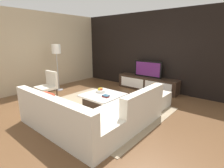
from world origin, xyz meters
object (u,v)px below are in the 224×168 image
at_px(accent_chair_near, 48,84).
at_px(book_stack, 106,96).
at_px(floor_lamp, 56,52).
at_px(fruit_bowl, 100,90).
at_px(television, 148,69).
at_px(media_console, 147,83).
at_px(sectional_couch, 92,115).
at_px(ottoman, 155,99).
at_px(decorative_ball, 155,88).
at_px(coffee_table, 103,100).

bearing_deg(accent_chair_near, book_stack, 20.54).
bearing_deg(floor_lamp, accent_chair_near, -51.43).
bearing_deg(fruit_bowl, television, 82.72).
height_order(floor_lamp, fruit_bowl, floor_lamp).
xyz_separation_m(media_console, accent_chair_near, (-1.91, -2.84, 0.24)).
xyz_separation_m(sectional_couch, accent_chair_near, (-2.41, 0.44, 0.20)).
bearing_deg(book_stack, sectional_couch, -65.73).
xyz_separation_m(ottoman, decorative_ball, (0.00, 0.00, 0.33)).
distance_m(television, accent_chair_near, 3.44).
xyz_separation_m(accent_chair_near, ottoman, (2.84, 1.57, -0.29)).
bearing_deg(fruit_bowl, accent_chair_near, -158.36).
bearing_deg(decorative_ball, media_console, 126.29).
height_order(sectional_couch, accent_chair_near, accent_chair_near).
xyz_separation_m(floor_lamp, decorative_ball, (3.44, 0.82, -0.86)).
bearing_deg(floor_lamp, fruit_bowl, -2.60).
bearing_deg(television, ottoman, -53.72).
relative_size(media_console, book_stack, 12.52).
distance_m(media_console, ottoman, 1.58).
distance_m(media_console, sectional_couch, 3.32).
bearing_deg(ottoman, accent_chair_near, -151.12).
bearing_deg(sectional_couch, media_console, 98.76).
height_order(floor_lamp, ottoman, floor_lamp).
xyz_separation_m(floor_lamp, fruit_bowl, (2.22, -0.10, -0.97)).
relative_size(coffee_table, floor_lamp, 0.60).
bearing_deg(television, decorative_ball, -53.72).
distance_m(ottoman, fruit_bowl, 1.54).
bearing_deg(ottoman, book_stack, -125.87).
distance_m(fruit_bowl, book_stack, 0.45).
distance_m(coffee_table, ottoman, 1.45).
xyz_separation_m(media_console, floor_lamp, (-2.50, -2.10, 1.15)).
relative_size(television, decorative_ball, 3.93).
relative_size(fruit_bowl, decorative_ball, 1.04).
bearing_deg(book_stack, fruit_bowl, 151.45).
height_order(television, fruit_bowl, television).
distance_m(fruit_bowl, decorative_ball, 1.53).
bearing_deg(accent_chair_near, ottoman, 37.40).
distance_m(ottoman, book_stack, 1.42).
height_order(fruit_bowl, decorative_ball, decorative_ball).
xyz_separation_m(media_console, fruit_bowl, (-0.28, -2.20, 0.18)).
bearing_deg(floor_lamp, decorative_ball, 13.45).
distance_m(television, fruit_bowl, 2.25).
bearing_deg(coffee_table, book_stack, -28.54).
bearing_deg(decorative_ball, sectional_couch, -102.12).
height_order(media_console, ottoman, media_console).
bearing_deg(coffee_table, sectional_couch, -58.41).
bearing_deg(media_console, television, 90.00).
xyz_separation_m(coffee_table, floor_lamp, (-2.40, 0.20, 1.20)).
xyz_separation_m(coffee_table, fruit_bowl, (-0.18, 0.10, 0.23)).
relative_size(coffee_table, decorative_ball, 3.69).
xyz_separation_m(ottoman, fruit_bowl, (-1.22, -0.92, 0.23)).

